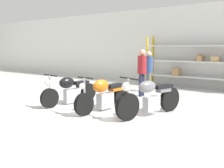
{
  "coord_description": "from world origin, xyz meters",
  "views": [
    {
      "loc": [
        4.17,
        -5.37,
        1.74
      ],
      "look_at": [
        0.0,
        0.4,
        0.7
      ],
      "focal_mm": 40.0,
      "sensor_mm": 36.0,
      "label": 1
    }
  ],
  "objects_px": {
    "motorcycle_black": "(70,90)",
    "shelving_rack": "(202,62)",
    "person_browsing": "(142,69)",
    "motorcycle_grey": "(150,97)",
    "person_near_rack": "(149,68)",
    "motorcycle_orange": "(104,95)"
  },
  "relations": [
    {
      "from": "motorcycle_black",
      "to": "shelving_rack",
      "type": "bearing_deg",
      "value": 163.67
    },
    {
      "from": "shelving_rack",
      "to": "person_browsing",
      "type": "distance_m",
      "value": 3.13
    },
    {
      "from": "motorcycle_grey",
      "to": "person_near_rack",
      "type": "distance_m",
      "value": 3.65
    },
    {
      "from": "shelving_rack",
      "to": "motorcycle_orange",
      "type": "height_order",
      "value": "shelving_rack"
    },
    {
      "from": "shelving_rack",
      "to": "motorcycle_orange",
      "type": "bearing_deg",
      "value": -101.67
    },
    {
      "from": "motorcycle_black",
      "to": "motorcycle_orange",
      "type": "xyz_separation_m",
      "value": [
        1.34,
        -0.0,
        0.0
      ]
    },
    {
      "from": "motorcycle_orange",
      "to": "motorcycle_grey",
      "type": "distance_m",
      "value": 1.31
    },
    {
      "from": "motorcycle_black",
      "to": "person_browsing",
      "type": "xyz_separation_m",
      "value": [
        1.16,
        2.44,
        0.54
      ]
    },
    {
      "from": "shelving_rack",
      "to": "person_near_rack",
      "type": "xyz_separation_m",
      "value": [
        -1.52,
        -1.86,
        -0.19
      ]
    },
    {
      "from": "shelving_rack",
      "to": "motorcycle_grey",
      "type": "xyz_separation_m",
      "value": [
        0.19,
        -5.05,
        -0.65
      ]
    },
    {
      "from": "motorcycle_grey",
      "to": "person_near_rack",
      "type": "bearing_deg",
      "value": -134.45
    },
    {
      "from": "motorcycle_black",
      "to": "motorcycle_grey",
      "type": "relative_size",
      "value": 0.96
    },
    {
      "from": "motorcycle_orange",
      "to": "person_near_rack",
      "type": "bearing_deg",
      "value": -166.78
    },
    {
      "from": "motorcycle_orange",
      "to": "motorcycle_grey",
      "type": "xyz_separation_m",
      "value": [
        1.29,
        0.25,
        0.03
      ]
    },
    {
      "from": "shelving_rack",
      "to": "motorcycle_black",
      "type": "height_order",
      "value": "shelving_rack"
    },
    {
      "from": "shelving_rack",
      "to": "motorcycle_grey",
      "type": "height_order",
      "value": "shelving_rack"
    },
    {
      "from": "motorcycle_orange",
      "to": "motorcycle_grey",
      "type": "relative_size",
      "value": 0.97
    },
    {
      "from": "person_near_rack",
      "to": "motorcycle_orange",
      "type": "bearing_deg",
      "value": 52.63
    },
    {
      "from": "person_near_rack",
      "to": "shelving_rack",
      "type": "bearing_deg",
      "value": -173.65
    },
    {
      "from": "person_browsing",
      "to": "person_near_rack",
      "type": "distance_m",
      "value": 1.03
    },
    {
      "from": "motorcycle_black",
      "to": "motorcycle_orange",
      "type": "bearing_deg",
      "value": 98.15
    },
    {
      "from": "motorcycle_grey",
      "to": "motorcycle_black",
      "type": "bearing_deg",
      "value": -67.34
    }
  ]
}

